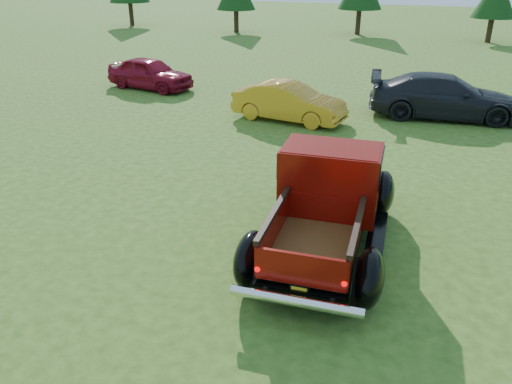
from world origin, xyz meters
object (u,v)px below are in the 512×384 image
pickup_truck (329,195)px  show_car_yellow (289,102)px  show_car_grey (445,96)px  show_car_red (150,73)px

pickup_truck → show_car_yellow: size_ratio=1.35×
show_car_yellow → show_car_grey: (5.01, 2.25, 0.10)m
show_car_yellow → show_car_grey: bearing=-57.5°
show_car_red → show_car_yellow: 7.44m
pickup_truck → show_car_red: bearing=131.8°
show_car_grey → show_car_red: bearing=82.2°
pickup_truck → show_car_grey: pickup_truck is taller
show_car_red → show_car_grey: 12.01m
show_car_red → show_car_grey: (12.01, -0.26, 0.08)m
pickup_truck → show_car_grey: bearing=75.2°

